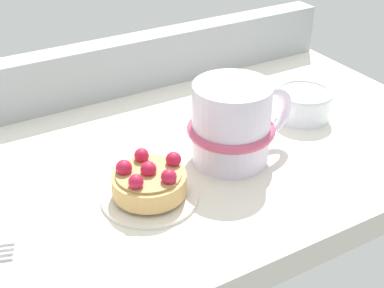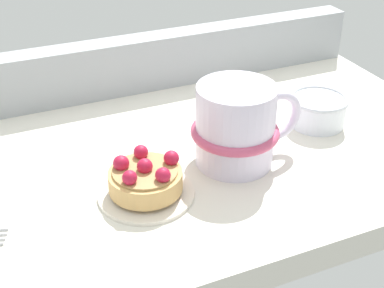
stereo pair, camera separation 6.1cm
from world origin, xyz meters
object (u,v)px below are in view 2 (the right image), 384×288
dessert_plate (146,192)px  raspberry_tart (145,177)px  coffee_mug (237,126)px  sugar_bowl (318,109)px

dessert_plate → raspberry_tart: bearing=85.0°
dessert_plate → coffee_mug: coffee_mug is taller
coffee_mug → dessert_plate: bearing=-169.4°
raspberry_tart → sugar_bowl: 27.89cm
raspberry_tart → coffee_mug: (12.50, 2.31, 2.51)cm
raspberry_tart → coffee_mug: size_ratio=0.57×
coffee_mug → sugar_bowl: (14.67, 3.97, -2.78)cm
raspberry_tart → sugar_bowl: bearing=13.0°
sugar_bowl → raspberry_tart: bearing=-167.0°
raspberry_tart → sugar_bowl: (27.17, 6.27, -0.28)cm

